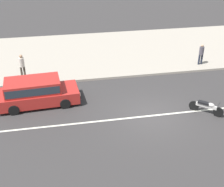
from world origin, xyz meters
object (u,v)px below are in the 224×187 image
(motorcycle_2, at_px, (206,107))
(pedestrian_far_end, at_px, (22,65))
(pedestrian_by_shop, at_px, (201,53))
(minivan_red_2, at_px, (36,91))

(motorcycle_2, relative_size, pedestrian_far_end, 0.90)
(motorcycle_2, height_order, pedestrian_by_shop, pedestrian_by_shop)
(minivan_red_2, bearing_deg, motorcycle_2, -17.00)
(motorcycle_2, xyz_separation_m, pedestrian_by_shop, (2.53, 6.29, 0.63))
(minivan_red_2, height_order, pedestrian_far_end, pedestrian_far_end)
(pedestrian_far_end, bearing_deg, motorcycle_2, -31.61)
(minivan_red_2, bearing_deg, pedestrian_by_shop, 16.29)
(pedestrian_by_shop, height_order, pedestrian_far_end, pedestrian_far_end)
(pedestrian_by_shop, bearing_deg, minivan_red_2, -163.71)
(minivan_red_2, relative_size, pedestrian_far_end, 2.84)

